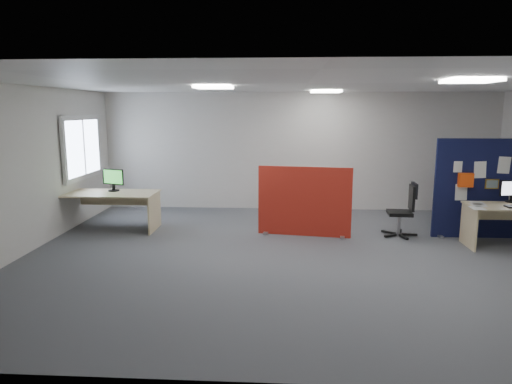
{
  "coord_description": "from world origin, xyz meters",
  "views": [
    {
      "loc": [
        -0.35,
        -7.06,
        2.32
      ],
      "look_at": [
        -0.79,
        0.16,
        1.0
      ],
      "focal_mm": 32.0,
      "sensor_mm": 36.0,
      "label": 1
    }
  ],
  "objects_px": {
    "navy_divider": "(495,189)",
    "second_desk": "(112,201)",
    "monitor_second": "(113,179)",
    "red_divider": "(304,202)",
    "monitor_main": "(512,190)",
    "office_chair": "(406,207)"
  },
  "relations": [
    {
      "from": "navy_divider",
      "to": "second_desk",
      "type": "distance_m",
      "value": 7.16
    },
    {
      "from": "red_divider",
      "to": "monitor_second",
      "type": "distance_m",
      "value": 3.76
    },
    {
      "from": "monitor_second",
      "to": "navy_divider",
      "type": "bearing_deg",
      "value": 16.65
    },
    {
      "from": "navy_divider",
      "to": "second_desk",
      "type": "bearing_deg",
      "value": 178.39
    },
    {
      "from": "red_divider",
      "to": "office_chair",
      "type": "xyz_separation_m",
      "value": [
        1.85,
        0.06,
        -0.07
      ]
    },
    {
      "from": "monitor_second",
      "to": "office_chair",
      "type": "relative_size",
      "value": 0.47
    },
    {
      "from": "navy_divider",
      "to": "monitor_main",
      "type": "bearing_deg",
      "value": -68.8
    },
    {
      "from": "navy_divider",
      "to": "monitor_second",
      "type": "xyz_separation_m",
      "value": [
        -7.15,
        0.34,
        0.07
      ]
    },
    {
      "from": "navy_divider",
      "to": "office_chair",
      "type": "xyz_separation_m",
      "value": [
        -1.57,
        -0.01,
        -0.34
      ]
    },
    {
      "from": "second_desk",
      "to": "monitor_main",
      "type": "bearing_deg",
      "value": -4.2
    },
    {
      "from": "monitor_main",
      "to": "monitor_second",
      "type": "bearing_deg",
      "value": 165.25
    },
    {
      "from": "red_divider",
      "to": "monitor_main",
      "type": "bearing_deg",
      "value": 4.22
    },
    {
      "from": "monitor_main",
      "to": "second_desk",
      "type": "relative_size",
      "value": 0.25
    },
    {
      "from": "office_chair",
      "to": "monitor_main",
      "type": "bearing_deg",
      "value": -7.04
    },
    {
      "from": "red_divider",
      "to": "second_desk",
      "type": "xyz_separation_m",
      "value": [
        -3.72,
        0.27,
        -0.07
      ]
    },
    {
      "from": "monitor_main",
      "to": "office_chair",
      "type": "height_order",
      "value": "monitor_main"
    },
    {
      "from": "navy_divider",
      "to": "monitor_main",
      "type": "relative_size",
      "value": 4.99
    },
    {
      "from": "navy_divider",
      "to": "monitor_second",
      "type": "bearing_deg",
      "value": 177.26
    },
    {
      "from": "second_desk",
      "to": "monitor_second",
      "type": "xyz_separation_m",
      "value": [
        -0.0,
        0.14,
        0.41
      ]
    },
    {
      "from": "monitor_second",
      "to": "monitor_main",
      "type": "bearing_deg",
      "value": 14.08
    },
    {
      "from": "navy_divider",
      "to": "red_divider",
      "type": "relative_size",
      "value": 1.28
    },
    {
      "from": "red_divider",
      "to": "office_chair",
      "type": "bearing_deg",
      "value": 10.38
    }
  ]
}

